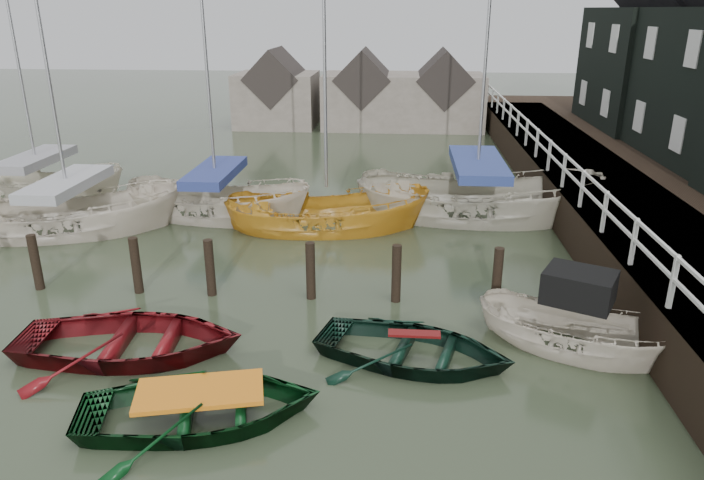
# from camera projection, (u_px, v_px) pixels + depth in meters

# --- Properties ---
(ground) EXTENTS (120.00, 120.00, 0.00)m
(ground) POSITION_uv_depth(u_px,v_px,m) (228.00, 363.00, 12.15)
(ground) COLOR #2B3522
(ground) RESTS_ON ground
(pier) EXTENTS (3.04, 32.00, 2.70)m
(pier) POSITION_uv_depth(u_px,v_px,m) (591.00, 195.00, 20.55)
(pier) COLOR black
(pier) RESTS_ON ground
(mooring_pilings) EXTENTS (13.72, 0.22, 1.80)m
(mooring_pilings) POSITION_uv_depth(u_px,v_px,m) (214.00, 276.00, 14.86)
(mooring_pilings) COLOR black
(mooring_pilings) RESTS_ON ground
(far_sheds) EXTENTS (14.00, 4.08, 4.39)m
(far_sheds) POSITION_uv_depth(u_px,v_px,m) (361.00, 94.00, 35.75)
(far_sheds) COLOR #665B51
(far_sheds) RESTS_ON ground
(rowboat_red) EXTENTS (4.65, 3.50, 0.91)m
(rowboat_red) POSITION_uv_depth(u_px,v_px,m) (132.00, 354.00, 12.47)
(rowboat_red) COLOR #5D0D11
(rowboat_red) RESTS_ON ground
(rowboat_green) EXTENTS (4.51, 3.67, 0.82)m
(rowboat_green) POSITION_uv_depth(u_px,v_px,m) (203.00, 421.00, 10.44)
(rowboat_green) COLOR black
(rowboat_green) RESTS_ON ground
(rowboat_dkgreen) EXTENTS (4.41, 3.64, 0.79)m
(rowboat_dkgreen) POSITION_uv_depth(u_px,v_px,m) (413.00, 361.00, 12.22)
(rowboat_dkgreen) COLOR black
(rowboat_dkgreen) RESTS_ON ground
(motorboat) EXTENTS (4.27, 3.14, 2.40)m
(motorboat) POSITION_uv_depth(u_px,v_px,m) (574.00, 345.00, 12.58)
(motorboat) COLOR beige
(motorboat) RESTS_ON ground
(sailboat_a) EXTENTS (7.06, 4.30, 11.01)m
(sailboat_a) POSITION_uv_depth(u_px,v_px,m) (74.00, 230.00, 19.28)
(sailboat_a) COLOR beige
(sailboat_a) RESTS_ON ground
(sailboat_b) EXTENTS (6.75, 3.52, 12.13)m
(sailboat_b) POSITION_uv_depth(u_px,v_px,m) (218.00, 214.00, 20.69)
(sailboat_b) COLOR beige
(sailboat_b) RESTS_ON ground
(sailboat_c) EXTENTS (6.52, 2.97, 11.40)m
(sailboat_c) POSITION_uv_depth(u_px,v_px,m) (327.00, 228.00, 19.58)
(sailboat_c) COLOR gold
(sailboat_c) RESTS_ON ground
(sailboat_d) EXTENTS (8.09, 3.68, 13.71)m
(sailboat_d) POSITION_uv_depth(u_px,v_px,m) (474.00, 215.00, 20.62)
(sailboat_d) COLOR beige
(sailboat_d) RESTS_ON ground
(sailboat_e) EXTENTS (6.63, 2.89, 10.83)m
(sailboat_e) POSITION_uv_depth(u_px,v_px,m) (42.00, 198.00, 22.47)
(sailboat_e) COLOR beige
(sailboat_e) RESTS_ON ground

